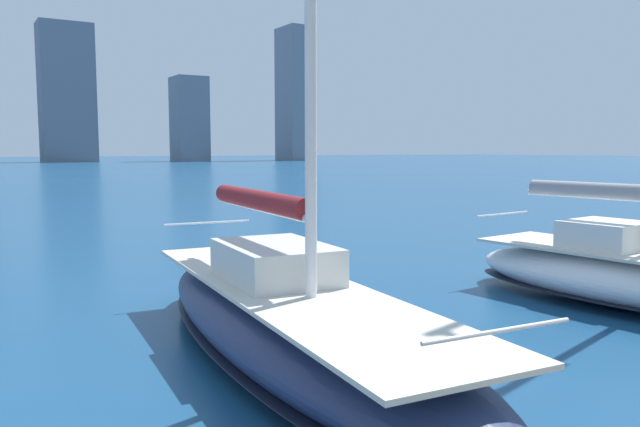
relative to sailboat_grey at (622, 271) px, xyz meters
name	(u,v)px	position (x,y,z in m)	size (l,w,h in m)	color
sailboat_grey	(622,271)	(0.00, 0.00, 0.00)	(3.09, 6.77, 11.71)	white
sailboat_maroon	(289,317)	(7.31, -0.49, -0.02)	(3.21, 9.61, 11.27)	navy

